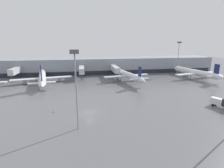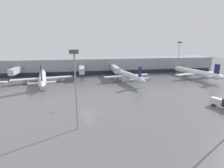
# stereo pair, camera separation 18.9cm
# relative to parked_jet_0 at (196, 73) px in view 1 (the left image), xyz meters

# --- Properties ---
(ground_plane) EXTENTS (320.00, 320.00, 0.00)m
(ground_plane) POSITION_rel_parked_jet_0_xyz_m (-56.23, -35.28, -3.20)
(ground_plane) COLOR slate
(terminal_building) EXTENTS (160.00, 31.97, 9.00)m
(terminal_building) POSITION_rel_parked_jet_0_xyz_m (-56.29, 26.50, 1.30)
(terminal_building) COLOR gray
(terminal_building) RESTS_ON ground_plane
(parked_jet_0) EXTENTS (24.02, 33.77, 8.90)m
(parked_jet_0) POSITION_rel_parked_jet_0_xyz_m (0.00, 0.00, 0.00)
(parked_jet_0) COLOR white
(parked_jet_0) RESTS_ON ground_plane
(parked_jet_1) EXTENTS (22.85, 35.88, 8.75)m
(parked_jet_1) POSITION_rel_parked_jet_0_xyz_m (-36.70, 0.22, 0.04)
(parked_jet_1) COLOR silver
(parked_jet_1) RESTS_ON ground_plane
(parked_jet_3) EXTENTS (27.06, 38.89, 10.03)m
(parked_jet_3) POSITION_rel_parked_jet_0_xyz_m (-76.05, 3.57, -0.51)
(parked_jet_3) COLOR white
(parked_jet_3) RESTS_ON ground_plane
(service_truck_1) EXTENTS (3.66, 5.81, 2.96)m
(service_truck_1) POSITION_rel_parked_jet_0_xyz_m (-18.19, -38.03, -1.53)
(service_truck_1) COLOR silver
(service_truck_1) RESTS_ON ground_plane
(traffic_cone_0) EXTENTS (0.43, 0.43, 0.58)m
(traffic_cone_0) POSITION_rel_parked_jet_0_xyz_m (-8.81, -15.74, -2.91)
(traffic_cone_0) COLOR orange
(traffic_cone_0) RESTS_ON ground_plane
(traffic_cone_1) EXTENTS (0.37, 0.37, 0.76)m
(traffic_cone_1) POSITION_rel_parked_jet_0_xyz_m (-65.90, -33.45, -2.81)
(traffic_cone_1) COLOR orange
(traffic_cone_1) RESTS_ON ground_plane
(apron_light_mast_0) EXTENTS (1.80, 1.80, 18.66)m
(apron_light_mast_0) POSITION_rel_parked_jet_0_xyz_m (-2.47, 14.00, 11.49)
(apron_light_mast_0) COLOR gray
(apron_light_mast_0) RESTS_ON ground_plane
(apron_light_mast_1) EXTENTS (1.80, 1.80, 17.29)m
(apron_light_mast_1) POSITION_rel_parked_jet_0_xyz_m (-59.18, -44.03, 10.55)
(apron_light_mast_1) COLOR gray
(apron_light_mast_1) RESTS_ON ground_plane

